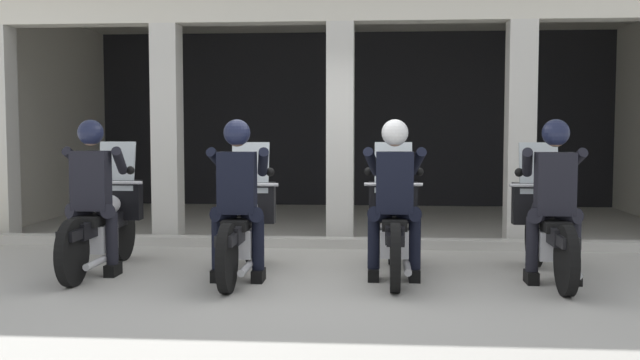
{
  "coord_description": "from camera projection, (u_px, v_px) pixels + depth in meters",
  "views": [
    {
      "loc": [
        0.62,
        -7.74,
        1.52
      ],
      "look_at": [
        0.0,
        0.02,
        0.96
      ],
      "focal_mm": 42.35,
      "sensor_mm": 36.0,
      "label": 1
    }
  ],
  "objects": [
    {
      "name": "ground_plane",
      "position": [
        336.0,
        232.0,
        10.84
      ],
      "size": [
        80.0,
        80.0,
        0.0
      ],
      "primitive_type": "plane",
      "color": "#A8A59E"
    },
    {
      "name": "police_officer_far_left",
      "position": [
        92.0,
        184.0,
        7.62
      ],
      "size": [
        0.63,
        0.61,
        1.58
      ],
      "rotation": [
        0.0,
        0.0,
        -0.07
      ],
      "color": "black",
      "rests_on": "ground"
    },
    {
      "name": "motorcycle_center_left",
      "position": [
        243.0,
        227.0,
        7.64
      ],
      "size": [
        0.62,
        2.04,
        1.35
      ],
      "rotation": [
        0.0,
        0.0,
        -0.11
      ],
      "color": "black",
      "rests_on": "ground"
    },
    {
      "name": "motorcycle_far_left",
      "position": [
        103.0,
        223.0,
        7.94
      ],
      "size": [
        0.62,
        2.04,
        1.35
      ],
      "rotation": [
        0.0,
        0.0,
        -0.07
      ],
      "color": "black",
      "rests_on": "ground"
    },
    {
      "name": "motorcycle_center_right",
      "position": [
        394.0,
        226.0,
        7.68
      ],
      "size": [
        0.62,
        2.04,
        1.35
      ],
      "rotation": [
        0.0,
        0.0,
        -0.06
      ],
      "color": "black",
      "rests_on": "ground"
    },
    {
      "name": "police_officer_far_right",
      "position": [
        554.0,
        187.0,
        7.22
      ],
      "size": [
        0.63,
        0.61,
        1.58
      ],
      "rotation": [
        0.0,
        0.0,
        -0.1
      ],
      "color": "black",
      "rests_on": "ground"
    },
    {
      "name": "police_officer_center_left",
      "position": [
        238.0,
        186.0,
        7.33
      ],
      "size": [
        0.63,
        0.61,
        1.58
      ],
      "rotation": [
        0.0,
        0.0,
        -0.11
      ],
      "color": "black",
      "rests_on": "ground"
    },
    {
      "name": "police_officer_center_right",
      "position": [
        395.0,
        186.0,
        7.36
      ],
      "size": [
        0.63,
        0.61,
        1.58
      ],
      "rotation": [
        0.0,
        0.0,
        -0.06
      ],
      "color": "black",
      "rests_on": "ground"
    },
    {
      "name": "motorcycle_far_right",
      "position": [
        547.0,
        228.0,
        7.53
      ],
      "size": [
        0.62,
        2.04,
        1.35
      ],
      "rotation": [
        0.0,
        0.0,
        -0.1
      ],
      "color": "black",
      "rests_on": "ground"
    },
    {
      "name": "kerb_strip",
      "position": [
        338.0,
        243.0,
        9.43
      ],
      "size": [
        9.81,
        0.24,
        0.12
      ],
      "primitive_type": "cube",
      "color": "#B7B5AD",
      "rests_on": "ground"
    },
    {
      "name": "station_building",
      "position": [
        349.0,
        85.0,
        12.41
      ],
      "size": [
        10.31,
        5.24,
        3.45
      ],
      "color": "black",
      "rests_on": "ground"
    }
  ]
}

